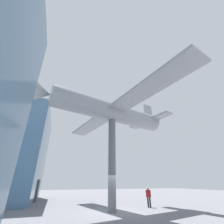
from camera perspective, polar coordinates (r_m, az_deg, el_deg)
name	(u,v)px	position (r m, az deg, el deg)	size (l,w,h in m)	color
ground_plane	(112,212)	(13.17, 0.00, -33.92)	(80.00, 80.00, 0.00)	slate
support_pylon_central	(112,161)	(13.12, 0.00, -18.11)	(0.63, 0.63, 7.23)	slate
suspended_airplane	(110,111)	(14.29, -0.76, 0.26)	(17.29, 13.04, 3.01)	#93999E
visitor_person	(148,195)	(15.78, 13.72, -28.50)	(0.34, 0.45, 1.62)	#232328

